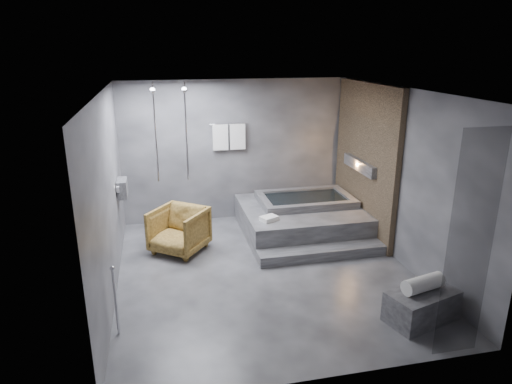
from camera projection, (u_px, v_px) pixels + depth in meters
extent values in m
plane|color=#303133|center=(265.00, 271.00, 7.21)|extent=(5.00, 5.00, 0.00)
cube|color=#515154|center=(266.00, 91.00, 6.35)|extent=(4.50, 5.00, 0.04)
cube|color=#3B3B41|center=(236.00, 151.00, 9.11)|extent=(4.50, 0.04, 2.80)
cube|color=#3B3B41|center=(325.00, 261.00, 4.46)|extent=(4.50, 0.04, 2.80)
cube|color=#3B3B41|center=(108.00, 197.00, 6.32)|extent=(0.04, 5.00, 2.80)
cube|color=#3B3B41|center=(403.00, 178.00, 7.24)|extent=(0.04, 5.00, 2.80)
cube|color=#917655|center=(365.00, 160.00, 8.39)|extent=(0.10, 2.40, 2.78)
cube|color=#FF9938|center=(360.00, 165.00, 8.41)|extent=(0.14, 1.20, 0.20)
cube|color=gray|center=(122.00, 188.00, 7.73)|extent=(0.16, 0.42, 0.30)
imported|color=beige|center=(123.00, 192.00, 7.66)|extent=(0.08, 0.08, 0.21)
imported|color=beige|center=(124.00, 190.00, 7.85)|extent=(0.07, 0.07, 0.15)
cylinder|color=silver|center=(186.00, 132.00, 8.33)|extent=(0.04, 0.04, 1.80)
cylinder|color=silver|center=(155.00, 133.00, 8.22)|extent=(0.04, 0.04, 1.80)
cylinder|color=silver|center=(229.00, 124.00, 8.85)|extent=(0.75, 0.02, 0.02)
cube|color=white|center=(220.00, 137.00, 8.87)|extent=(0.30, 0.06, 0.50)
cube|color=white|center=(238.00, 137.00, 8.94)|extent=(0.30, 0.06, 0.50)
cylinder|color=silver|center=(116.00, 302.00, 5.52)|extent=(0.04, 0.04, 0.90)
cube|color=black|center=(469.00, 248.00, 4.86)|extent=(0.55, 0.01, 2.60)
cube|color=#363639|center=(301.00, 219.00, 8.70)|extent=(2.20, 2.00, 0.50)
cube|color=#363639|center=(322.00, 253.00, 7.65)|extent=(2.20, 0.36, 0.18)
cube|color=#323235|center=(421.00, 306.00, 5.88)|extent=(1.01, 0.74, 0.41)
imported|color=#4D3613|center=(179.00, 230.00, 7.82)|extent=(1.17, 1.17, 0.77)
cylinder|color=white|center=(423.00, 284.00, 5.81)|extent=(0.61, 0.34, 0.21)
cube|color=white|center=(269.00, 218.00, 7.93)|extent=(0.35, 0.31, 0.08)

